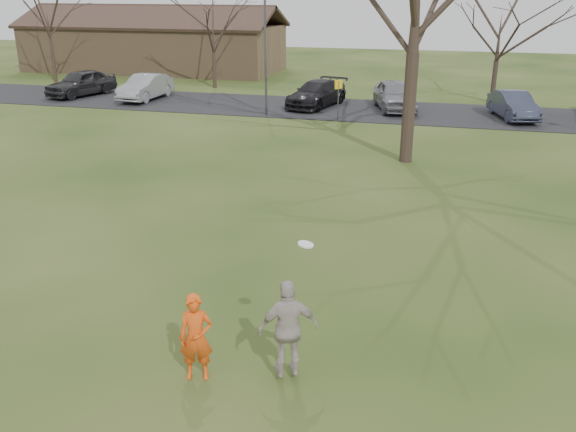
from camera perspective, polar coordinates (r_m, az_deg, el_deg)
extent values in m
plane|color=#1E380F|center=(11.69, -5.06, -13.74)|extent=(120.00, 120.00, 0.00)
cube|color=black|center=(34.83, 8.81, 9.63)|extent=(62.00, 6.50, 0.04)
imported|color=#F05213|center=(11.04, -8.56, -11.11)|extent=(0.68, 0.54, 1.64)
imported|color=#28272A|center=(41.25, -18.72, 11.67)|extent=(3.20, 5.04, 1.60)
imported|color=gray|center=(38.82, -13.13, 11.62)|extent=(1.81, 4.60, 1.49)
imported|color=black|center=(35.69, 2.68, 11.32)|extent=(3.21, 5.28, 1.43)
imported|color=gray|center=(35.16, 9.91, 11.04)|extent=(3.15, 5.07, 1.61)
imported|color=#32374B|center=(34.34, 20.24, 9.67)|extent=(2.54, 4.45, 1.39)
imported|color=#B9ACA6|center=(10.74, 0.05, -10.45)|extent=(1.15, 0.86, 1.82)
cylinder|color=white|center=(10.15, 1.66, -2.66)|extent=(0.27, 0.27, 0.08)
cube|color=#8C6D4C|center=(52.75, -12.30, 15.04)|extent=(20.00, 8.00, 3.50)
cube|color=#33231C|center=(50.75, -13.59, 17.57)|extent=(20.60, 4.40, 1.78)
cube|color=#33231C|center=(54.42, -11.52, 17.90)|extent=(20.60, 4.40, 1.78)
cube|color=#38281E|center=(52.55, -12.58, 18.50)|extent=(20.60, 0.45, 0.20)
cylinder|color=#47474C|center=(33.10, -2.11, 14.50)|extent=(0.12, 0.12, 6.00)
cylinder|color=#47474C|center=(31.99, 4.69, 10.61)|extent=(0.06, 0.06, 2.00)
cube|color=yellow|center=(31.85, 4.73, 12.12)|extent=(0.35, 0.35, 0.45)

